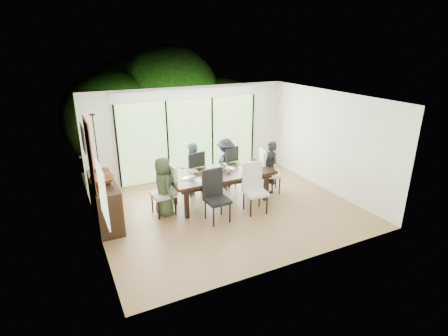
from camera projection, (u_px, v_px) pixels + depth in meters
name	position (u px, v px, depth m)	size (l,w,h in m)	color
floor	(229.00, 210.00, 8.56)	(6.00, 5.00, 0.01)	brown
ceiling	(229.00, 98.00, 7.64)	(6.00, 5.00, 0.01)	white
wall_back	(190.00, 133.00, 10.22)	(6.00, 0.02, 2.70)	white
wall_front	(295.00, 198.00, 5.99)	(6.00, 0.02, 2.70)	white
wall_left	(92.00, 178.00, 6.85)	(0.02, 5.00, 2.70)	silver
wall_right	(329.00, 142.00, 9.35)	(0.02, 5.00, 2.70)	beige
glass_doors	(191.00, 138.00, 10.23)	(4.20, 0.02, 2.30)	#598C3F
blinds_header	(189.00, 94.00, 9.78)	(4.40, 0.06, 0.28)	white
mullion_a	(117.00, 148.00, 9.35)	(0.05, 0.04, 2.30)	black
mullion_b	(168.00, 141.00, 9.93)	(0.05, 0.04, 2.30)	black
mullion_c	(212.00, 136.00, 10.52)	(0.05, 0.04, 2.30)	black
mullion_d	(252.00, 131.00, 11.10)	(0.05, 0.04, 2.30)	black
side_window	(103.00, 193.00, 5.80)	(0.02, 0.90, 1.00)	#8CAD7F
deck	(182.00, 169.00, 11.44)	(6.00, 1.80, 0.10)	brown
rail_top	(173.00, 145.00, 11.91)	(6.00, 0.08, 0.06)	#4F3E22
foliage_left	(111.00, 119.00, 11.70)	(3.20, 3.20, 3.20)	#14380F
foliage_mid	(168.00, 101.00, 13.00)	(4.00, 4.00, 4.00)	#14380F
foliage_right	(221.00, 115.00, 13.26)	(2.80, 2.80, 2.80)	#14380F
foliage_far	(137.00, 105.00, 13.24)	(3.60, 3.60, 3.60)	#14380F
table_top	(221.00, 173.00, 8.71)	(2.62, 1.20, 0.07)	black
table_apron	(221.00, 177.00, 8.74)	(2.40, 0.98, 0.11)	black
table_leg_fl	(187.00, 203.00, 8.04)	(0.10, 0.10, 0.75)	black
table_leg_fr	(266.00, 187.00, 8.93)	(0.10, 0.10, 0.75)	black
table_leg_bl	(175.00, 190.00, 8.76)	(0.10, 0.10, 0.75)	black
table_leg_br	(249.00, 176.00, 9.66)	(0.10, 0.10, 0.75)	black
chair_left_end	(163.00, 191.00, 8.15)	(0.50, 0.50, 1.20)	silver
chair_right_end	(271.00, 171.00, 9.40)	(0.50, 0.50, 1.20)	white
chair_far_left	(192.00, 172.00, 9.30)	(0.50, 0.50, 1.20)	black
chair_far_right	(225.00, 166.00, 9.72)	(0.50, 0.50, 1.20)	black
chair_near_left	(217.00, 197.00, 7.83)	(0.50, 0.50, 1.20)	black
chair_near_right	(256.00, 189.00, 8.25)	(0.50, 0.50, 1.20)	white
person_left_end	(163.00, 186.00, 8.12)	(0.66, 0.41, 1.41)	#38472F
person_right_end	(270.00, 167.00, 9.35)	(0.66, 0.41, 1.41)	black
person_far_left	(192.00, 169.00, 9.25)	(0.66, 0.41, 1.41)	#6D8B9E
person_far_right	(226.00, 163.00, 9.66)	(0.66, 0.41, 1.41)	#241E2E
placemat_left	(185.00, 178.00, 8.30)	(0.48, 0.35, 0.01)	#87A93C
placemat_right	(253.00, 166.00, 9.09)	(0.48, 0.35, 0.01)	#81B741
placemat_far_l	(198.00, 169.00, 8.85)	(0.48, 0.35, 0.01)	olive
placemat_far_r	(233.00, 164.00, 9.26)	(0.48, 0.35, 0.01)	#76A23A
placemat_paper	(205.00, 179.00, 8.21)	(0.48, 0.35, 0.01)	white
tablet_far_l	(202.00, 169.00, 8.84)	(0.28, 0.20, 0.01)	black
tablet_far_r	(232.00, 164.00, 9.20)	(0.26, 0.19, 0.01)	black
papers	(246.00, 168.00, 8.95)	(0.33, 0.24, 0.00)	white
platter_base	(205.00, 179.00, 8.21)	(0.28, 0.28, 0.03)	white
platter_snacks	(205.00, 178.00, 8.20)	(0.22, 0.22, 0.02)	#CE5918
vase	(222.00, 168.00, 8.74)	(0.09, 0.09, 0.13)	silver
hyacinth_stems	(222.00, 164.00, 8.69)	(0.04, 0.04, 0.17)	#337226
hyacinth_blooms	(222.00, 159.00, 8.66)	(0.12, 0.12, 0.12)	#4A4BBA
laptop	(190.00, 178.00, 8.25)	(0.36, 0.23, 0.03)	silver
cup_a	(192.00, 172.00, 8.51)	(0.14, 0.14, 0.10)	white
cup_b	(228.00, 170.00, 8.66)	(0.11, 0.11, 0.10)	white
cup_c	(247.00, 164.00, 9.10)	(0.14, 0.14, 0.10)	white
book	(229.00, 169.00, 8.84)	(0.18, 0.24, 0.02)	white
sideboard	(105.00, 201.00, 7.83)	(0.50, 1.77, 1.00)	black
bowl	(103.00, 180.00, 7.56)	(0.53, 0.53, 0.13)	#964F20
candlestick_base	(100.00, 175.00, 7.95)	(0.11, 0.11, 0.04)	black
candlestick_shaft	(96.00, 145.00, 7.71)	(0.03, 0.03, 1.38)	black
candlestick_pan	(92.00, 115.00, 7.48)	(0.11, 0.11, 0.03)	black
candle	(92.00, 111.00, 7.46)	(0.04, 0.04, 0.11)	silver
tapestry	(90.00, 155.00, 7.08)	(0.02, 1.00, 1.50)	#8F3514
art_frame	(83.00, 138.00, 8.16)	(0.03, 0.55, 0.65)	black
art_canvas	(84.00, 138.00, 8.17)	(0.01, 0.45, 0.55)	#1A4C54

